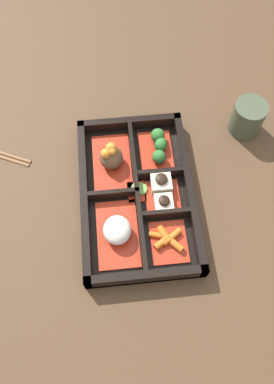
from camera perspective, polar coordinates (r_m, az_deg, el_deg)
name	(u,v)px	position (r m, az deg, el deg)	size (l,w,h in m)	color
ground_plane	(137,198)	(0.73, 0.00, -0.85)	(3.00, 3.00, 0.00)	#4C3523
bento_base	(137,196)	(0.73, 0.00, -0.69)	(0.34, 0.21, 0.01)	black
bento_rim	(138,193)	(0.72, 0.19, -0.23)	(0.34, 0.21, 0.04)	black
bowl_rice	(117,231)	(0.68, -3.01, -6.01)	(0.13, 0.08, 0.04)	#B22D19
bowl_stew	(111,158)	(0.74, -3.95, 5.15)	(0.13, 0.08, 0.06)	#B22D19
bowl_carrots	(168,240)	(0.69, 4.71, -7.35)	(0.08, 0.07, 0.02)	#B22D19
bowl_tofu	(162,191)	(0.72, 3.85, 0.09)	(0.08, 0.07, 0.03)	#B22D19
bowl_greens	(158,147)	(0.76, 3.26, 6.87)	(0.10, 0.07, 0.03)	#B22D19
bowl_pickles	(139,190)	(0.72, 0.34, 0.27)	(0.04, 0.03, 0.01)	#B22D19
tea_cup	(248,117)	(0.82, 16.50, 10.88)	(0.07, 0.07, 0.07)	#424C38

